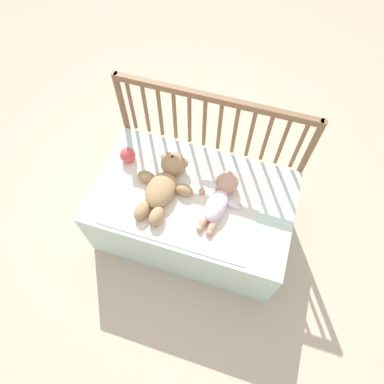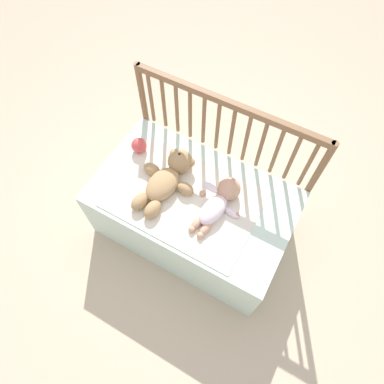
# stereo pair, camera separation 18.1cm
# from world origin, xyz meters

# --- Properties ---
(ground_plane) EXTENTS (12.00, 12.00, 0.00)m
(ground_plane) POSITION_xyz_m (0.00, 0.00, 0.00)
(ground_plane) COLOR #C6B293
(crib_mattress) EXTENTS (1.11, 0.66, 0.44)m
(crib_mattress) POSITION_xyz_m (0.00, 0.00, 0.22)
(crib_mattress) COLOR silver
(crib_mattress) RESTS_ON ground_plane
(crib_rail) EXTENTS (1.11, 0.04, 0.85)m
(crib_rail) POSITION_xyz_m (-0.00, 0.35, 0.59)
(crib_rail) COLOR brown
(crib_rail) RESTS_ON ground_plane
(blanket) EXTENTS (0.80, 0.53, 0.01)m
(blanket) POSITION_xyz_m (-0.03, -0.04, 0.45)
(blanket) COLOR silver
(blanket) RESTS_ON crib_mattress
(teddy_bear) EXTENTS (0.33, 0.44, 0.14)m
(teddy_bear) POSITION_xyz_m (-0.16, 0.00, 0.50)
(teddy_bear) COLOR tan
(teddy_bear) RESTS_ON crib_mattress
(baby) EXTENTS (0.26, 0.37, 0.12)m
(baby) POSITION_xyz_m (0.15, 0.01, 0.49)
(baby) COLOR white
(baby) RESTS_ON crib_mattress
(toy_ball) EXTENTS (0.09, 0.09, 0.09)m
(toy_ball) POSITION_xyz_m (-0.42, 0.12, 0.49)
(toy_ball) COLOR #DB4C4C
(toy_ball) RESTS_ON crib_mattress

